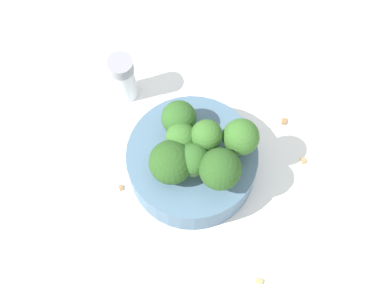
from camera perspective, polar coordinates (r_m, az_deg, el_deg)
ground_plane at (r=0.66m, az=-0.00°, el=-2.73°), size 3.00×3.00×0.00m
bowl at (r=0.64m, az=-0.00°, el=-1.95°), size 0.15×0.15×0.05m
broccoli_floret_0 at (r=0.59m, az=1.46°, el=1.04°), size 0.04×0.04×0.05m
broccoli_floret_1 at (r=0.58m, az=0.17°, el=-1.72°), size 0.04×0.04×0.05m
broccoli_floret_2 at (r=0.58m, az=-2.24°, el=-1.99°), size 0.05×0.05×0.05m
broccoli_floret_3 at (r=0.59m, az=5.23°, el=0.67°), size 0.04×0.04×0.05m
broccoli_floret_4 at (r=0.57m, az=3.01°, el=-2.75°), size 0.05×0.05×0.06m
broccoli_floret_5 at (r=0.60m, az=-1.16°, el=0.55°), size 0.04×0.04×0.05m
broccoli_floret_6 at (r=0.61m, az=-1.57°, el=2.66°), size 0.04×0.04×0.05m
pepper_shaker at (r=0.68m, az=-7.35°, el=6.99°), size 0.03×0.03×0.08m
almond_crumb_0 at (r=0.63m, az=7.19°, el=-14.29°), size 0.01×0.01×0.01m
almond_crumb_1 at (r=0.69m, az=9.80°, el=2.47°), size 0.01×0.01×0.01m
almond_crumb_2 at (r=0.66m, az=-7.61°, el=-4.60°), size 0.01×0.01×0.01m
almond_crumb_3 at (r=0.68m, az=11.83°, el=-1.70°), size 0.01×0.01×0.01m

